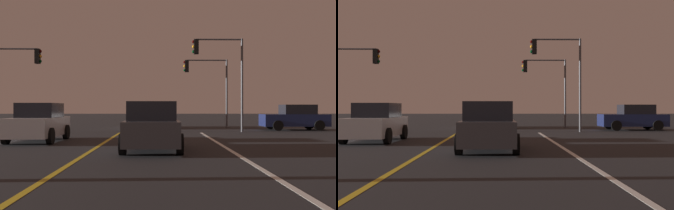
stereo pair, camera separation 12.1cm
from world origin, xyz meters
The scene contains 9 objects.
lane_edge_right centered at (4.84, 9.23, 0.00)m, with size 0.16×30.45×0.01m, color silver.
lane_center_divider centered at (0.00, 9.23, 0.00)m, with size 0.16×30.45×0.01m, color gold.
car_crossing_side centered at (11.42, 27.10, 0.82)m, with size 4.30×2.02×1.70m.
car_ahead_far centered at (1.86, 29.92, 0.82)m, with size 2.02×4.30×1.70m.
car_lead_same_lane centered at (2.11, 14.71, 0.82)m, with size 2.02×4.30×1.70m.
car_oncoming centered at (-2.97, 18.51, 0.82)m, with size 2.02×4.30×1.70m.
traffic_light_near_right centered at (5.98, 24.95, 4.24)m, with size 3.14×0.36×5.73m.
traffic_light_near_left centered at (-6.14, 24.95, 3.80)m, with size 2.70×0.36×5.12m.
traffic_light_far_right centered at (5.80, 30.45, 3.83)m, with size 3.34×0.36×5.12m.
Camera 1 is at (2.38, 1.13, 1.49)m, focal length 41.81 mm.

